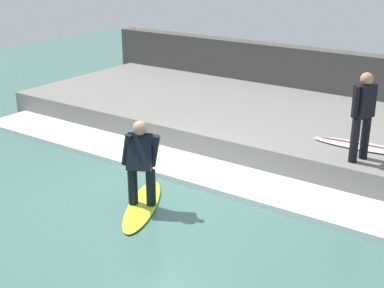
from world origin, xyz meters
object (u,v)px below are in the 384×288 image
(surfer_waiting_near, at_px, (363,112))
(surfer_riding, at_px, (141,159))
(surfboard_riding, at_px, (143,205))
(surfboard_waiting_near, at_px, (366,146))

(surfer_waiting_near, bearing_deg, surfer_riding, 135.83)
(surfer_waiting_near, bearing_deg, surfboard_riding, 135.83)
(surfer_riding, distance_m, surfer_waiting_near, 3.80)
(surfboard_riding, relative_size, surfboard_waiting_near, 0.97)
(surfboard_riding, bearing_deg, surfboard_waiting_near, -37.31)
(surfboard_riding, distance_m, surfer_waiting_near, 4.00)
(surfboard_riding, distance_m, surfer_riding, 0.82)
(surfboard_riding, distance_m, surfboard_waiting_near, 4.24)
(surfer_riding, bearing_deg, surfboard_waiting_near, -37.31)
(surfer_waiting_near, distance_m, surfboard_waiting_near, 1.06)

